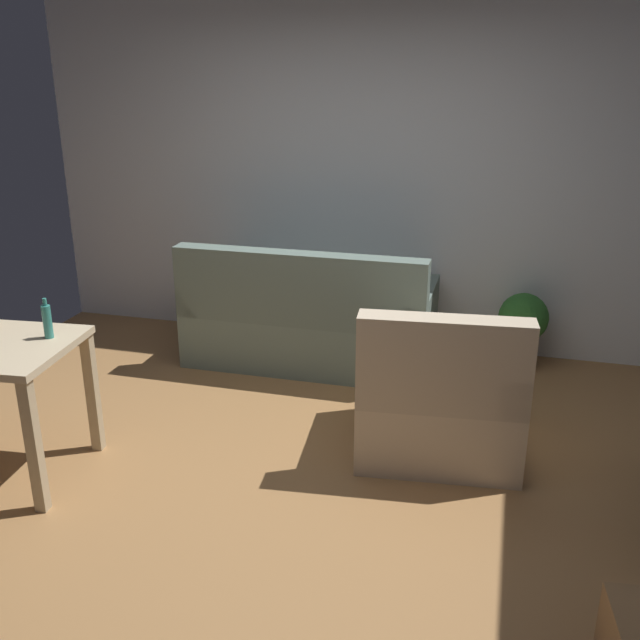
% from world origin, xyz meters
% --- Properties ---
extents(ground_plane, '(5.20, 4.40, 0.02)m').
position_xyz_m(ground_plane, '(0.00, 0.00, -0.01)').
color(ground_plane, '#9E7042').
extents(wall_rear, '(5.20, 0.10, 2.70)m').
position_xyz_m(wall_rear, '(0.00, 2.20, 1.35)').
color(wall_rear, silver).
rests_on(wall_rear, ground_plane).
extents(couch, '(1.80, 0.84, 0.92)m').
position_xyz_m(couch, '(-0.28, 1.59, 0.31)').
color(couch, slate).
rests_on(couch, ground_plane).
extents(potted_plant, '(0.36, 0.36, 0.57)m').
position_xyz_m(potted_plant, '(1.26, 1.90, 0.33)').
color(potted_plant, brown).
rests_on(potted_plant, ground_plane).
extents(armchair, '(0.98, 0.93, 0.92)m').
position_xyz_m(armchair, '(0.81, 0.52, 0.32)').
color(armchair, beige).
rests_on(armchair, ground_plane).
extents(bottle_tall, '(0.05, 0.05, 0.22)m').
position_xyz_m(bottle_tall, '(-1.21, -0.17, 0.85)').
color(bottle_tall, teal).
rests_on(bottle_tall, desk).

